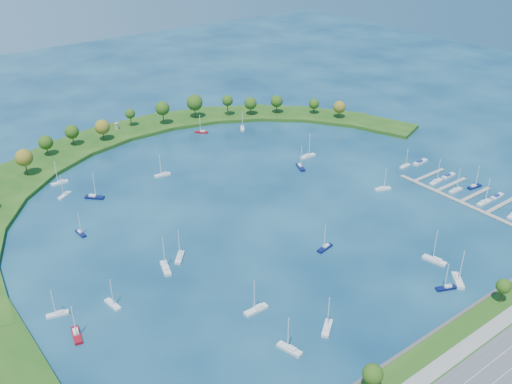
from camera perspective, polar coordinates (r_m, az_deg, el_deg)
ground at (r=258.91m, az=-0.20°, el=-1.51°), size 700.00×700.00×0.00m
south_shoreline at (r=194.36m, az=23.22°, el=-15.39°), size 420.00×43.10×11.60m
breakwater at (r=275.94m, az=-14.12°, el=-0.22°), size 286.74×247.64×2.00m
breakwater_trees at (r=318.01m, az=-11.79°, el=5.79°), size 239.42×91.26×14.85m
harbor_tower at (r=348.70m, az=-13.74°, el=6.40°), size 2.60×2.60×3.82m
dock_system at (r=281.66m, az=21.65°, el=-0.99°), size 24.28×82.00×1.60m
moored_boat_0 at (r=184.54m, az=3.39°, el=-15.33°), size 4.45×8.86×12.55m
moored_boat_1 at (r=207.91m, az=-19.20°, el=-11.37°), size 7.65×3.93×10.84m
moored_boat_2 at (r=294.94m, az=-19.03°, el=0.93°), size 8.22×2.49×12.01m
moored_boat_3 at (r=224.12m, az=19.51°, el=-8.23°), size 8.30×8.93×14.02m
moored_boat_4 at (r=219.01m, az=18.46°, el=-8.99°), size 7.74×4.92×11.05m
moored_boat_5 at (r=290.59m, az=-9.32°, el=1.76°), size 8.36×3.62×11.89m
moored_boat_6 at (r=340.77m, az=-5.46°, el=6.03°), size 7.03×6.73×11.18m
moored_boat_7 at (r=276.18m, az=-15.84°, el=-0.44°), size 8.13×8.05×13.14m
moored_boat_8 at (r=198.44m, az=0.02°, el=-11.60°), size 8.93×2.63×13.06m
moored_boat_9 at (r=206.81m, az=-14.14°, el=-10.74°), size 3.17×7.98×11.42m
moored_boat_10 at (r=295.83m, az=4.46°, el=2.56°), size 5.63×8.93×12.75m
moored_boat_11 at (r=249.53m, az=-17.11°, el=-3.89°), size 2.32×6.99×10.13m
moored_boat_12 at (r=308.43m, az=5.20°, el=3.63°), size 9.12×2.59×13.39m
moored_boat_13 at (r=225.56m, az=-7.64°, el=-6.42°), size 7.38×7.89×12.42m
moored_boat_14 at (r=232.29m, az=17.43°, el=-6.47°), size 4.48×9.72×13.79m
moored_boat_15 at (r=345.11m, az=-1.36°, el=6.44°), size 6.28×7.43×11.25m
moored_boat_16 at (r=197.65m, az=-17.50°, el=-13.38°), size 4.22×8.95×12.69m
moored_boat_17 at (r=192.78m, az=7.11°, el=-13.27°), size 8.26×6.94×12.49m
moored_boat_18 at (r=282.14m, az=-18.56°, el=-0.25°), size 7.68×5.80×11.29m
moored_boat_19 at (r=230.87m, az=6.91°, el=-5.48°), size 8.08×3.54×11.49m
moored_boat_20 at (r=220.22m, az=-9.02°, el=-7.46°), size 5.36×9.76×13.82m
moored_boat_21 at (r=280.00m, az=12.55°, el=0.38°), size 8.07×4.98×11.50m
docked_boat_4 at (r=281.23m, az=21.82°, el=-0.94°), size 8.66×2.60×12.66m
docked_boat_5 at (r=289.66m, az=22.95°, el=-0.38°), size 8.15×2.51×1.65m
docked_boat_6 at (r=287.99m, az=19.31°, el=0.21°), size 7.98×2.36×11.67m
docked_boat_7 at (r=294.75m, az=20.97°, el=0.56°), size 8.11×3.21×11.59m
docked_boat_8 at (r=293.35m, az=17.54°, el=1.03°), size 8.76×3.28×12.58m
docked_boat_9 at (r=301.59m, az=18.67°, el=1.54°), size 8.75×2.66×1.77m
docked_boat_10 at (r=306.10m, az=14.67°, el=2.58°), size 7.16×2.31×10.39m
docked_boat_11 at (r=312.50m, az=16.08°, el=2.89°), size 9.89×3.26×1.99m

